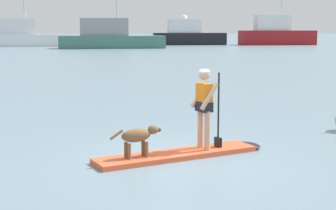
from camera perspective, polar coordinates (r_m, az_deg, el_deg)
The scene contains 8 objects.
ground_plane at distance 10.29m, azimuth 0.99°, elevation -5.78°, with size 400.00×400.00×0.00m, color slate.
paddleboard at distance 10.39m, azimuth 2.11°, elevation -5.37°, with size 3.71×1.78×0.10m.
person_paddler at distance 10.40m, azimuth 4.09°, elevation 0.21°, with size 0.67×0.58×1.63m.
dog at distance 9.80m, azimuth -3.29°, elevation -3.47°, with size 1.03×0.42×0.60m.
moored_boat_center at distance 72.86m, azimuth -16.24°, elevation 7.36°, with size 12.83×3.55×11.59m.
moored_boat_port at distance 64.30m, azimuth -6.49°, elevation 7.49°, with size 12.98×3.56×10.55m.
moored_boat_far_port at distance 76.60m, azimuth 2.25°, elevation 7.72°, with size 10.80×3.18×4.34m.
moored_boat_far_starboard at distance 78.30m, azimuth 11.86°, elevation 7.74°, with size 11.27×3.64×11.10m.
Camera 1 is at (-1.94, -9.77, 2.55)m, focal length 55.01 mm.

